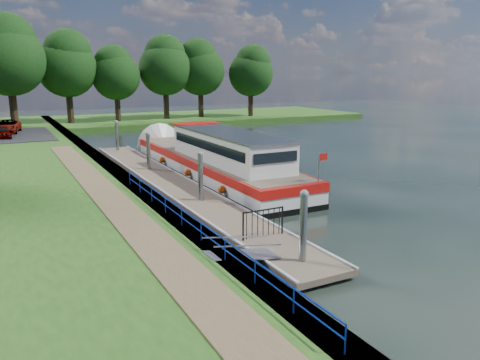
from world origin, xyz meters
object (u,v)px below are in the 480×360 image
barge (209,159)px  car_a (3,132)px  pontoon (172,186)px  car_d (7,126)px

barge → car_a: (-12.03, 20.63, 0.30)m
pontoon → car_a: car_a is taller
pontoon → barge: size_ratio=1.42×
car_d → barge: bearing=-54.0°
car_a → car_d: car_d is taller
pontoon → car_a: bearing=110.0°
car_a → car_d: (0.52, 3.80, 0.11)m
car_a → barge: bearing=-63.5°
pontoon → car_d: size_ratio=6.36×
car_a → car_d: bearing=78.5°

